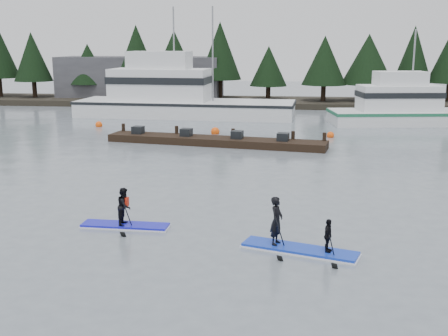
# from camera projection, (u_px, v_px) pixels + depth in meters

# --- Properties ---
(ground) EXTENTS (160.00, 160.00, 0.00)m
(ground) POSITION_uv_depth(u_px,v_px,m) (203.00, 237.00, 19.35)
(ground) COLOR slate
(ground) RESTS_ON ground
(far_shore) EXTENTS (70.00, 8.00, 0.60)m
(far_shore) POSITION_uv_depth(u_px,v_px,m) (264.00, 102.00, 59.97)
(far_shore) COLOR #2D281E
(far_shore) RESTS_ON ground
(treeline) EXTENTS (60.00, 4.00, 8.00)m
(treeline) POSITION_uv_depth(u_px,v_px,m) (264.00, 105.00, 60.03)
(treeline) COLOR black
(treeline) RESTS_ON ground
(waterfront_building) EXTENTS (18.00, 6.00, 5.00)m
(waterfront_building) POSITION_uv_depth(u_px,v_px,m) (141.00, 79.00, 63.06)
(waterfront_building) COLOR #4C4C51
(waterfront_building) RESTS_ON ground
(fishing_boat_large) EXTENTS (19.74, 6.46, 10.78)m
(fishing_boat_large) POSITION_uv_depth(u_px,v_px,m) (179.00, 107.00, 50.84)
(fishing_boat_large) COLOR white
(fishing_boat_large) RESTS_ON ground
(fishing_boat_medium) EXTENTS (14.70, 6.20, 8.51)m
(fishing_boat_medium) POSITION_uv_depth(u_px,v_px,m) (413.00, 117.00, 46.05)
(fishing_boat_medium) COLOR white
(fishing_boat_medium) RESTS_ON ground
(floating_dock) EXTENTS (14.69, 4.40, 0.49)m
(floating_dock) POSITION_uv_depth(u_px,v_px,m) (215.00, 141.00, 36.70)
(floating_dock) COLOR black
(floating_dock) RESTS_ON ground
(buoy_d) EXTENTS (0.51, 0.51, 0.51)m
(buoy_d) POSITION_uv_depth(u_px,v_px,m) (330.00, 137.00, 39.66)
(buoy_d) COLOR #FF540C
(buoy_d) RESTS_ON ground
(buoy_b) EXTENTS (0.64, 0.64, 0.64)m
(buoy_b) POSITION_uv_depth(u_px,v_px,m) (215.00, 134.00, 41.08)
(buoy_b) COLOR #FF540C
(buoy_b) RESTS_ON ground
(buoy_a) EXTENTS (0.55, 0.55, 0.55)m
(buoy_a) POSITION_uv_depth(u_px,v_px,m) (99.00, 127.00, 44.64)
(buoy_a) COLOR #FF540C
(buoy_a) RESTS_ON ground
(paddleboard_solo) EXTENTS (3.18, 1.10, 1.90)m
(paddleboard_solo) POSITION_uv_depth(u_px,v_px,m) (125.00, 213.00, 20.26)
(paddleboard_solo) COLOR #1517C8
(paddleboard_solo) RESTS_ON ground
(paddleboard_duo) EXTENTS (3.80, 1.95, 2.24)m
(paddleboard_duo) POSITION_uv_depth(u_px,v_px,m) (296.00, 236.00, 17.94)
(paddleboard_duo) COLOR #1435BE
(paddleboard_duo) RESTS_ON ground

